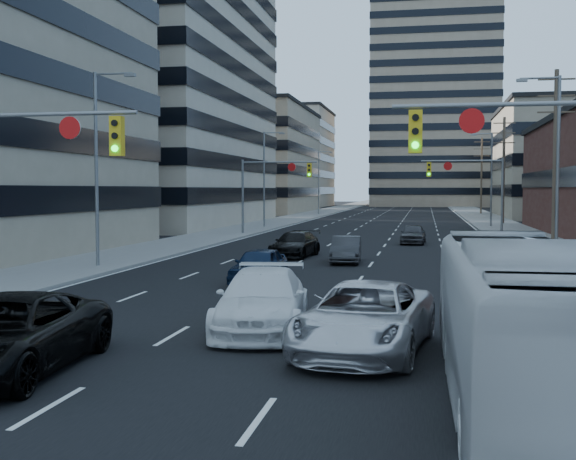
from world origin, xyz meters
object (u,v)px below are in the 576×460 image
at_px(transit_bus, 523,324).
at_px(sedan_blue, 259,265).
at_px(silver_suv, 365,318).
at_px(black_pickup, 5,335).
at_px(white_van, 262,301).

relative_size(transit_bus, sedan_blue, 2.50).
bearing_deg(transit_bus, silver_suv, 128.72).
bearing_deg(sedan_blue, silver_suv, -63.29).
height_order(black_pickup, sedan_blue, black_pickup).
height_order(silver_suv, transit_bus, transit_bus).
height_order(white_van, silver_suv, white_van).
distance_m(silver_suv, sedan_blue, 12.32).
xyz_separation_m(silver_suv, sedan_blue, (-5.06, 11.23, -0.09)).
distance_m(white_van, sedan_blue, 9.55).
distance_m(white_van, transit_bus, 7.99).
relative_size(white_van, sedan_blue, 1.34).
relative_size(black_pickup, transit_bus, 0.56).
height_order(white_van, sedan_blue, white_van).
bearing_deg(transit_bus, sedan_blue, 117.67).
height_order(black_pickup, transit_bus, transit_bus).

